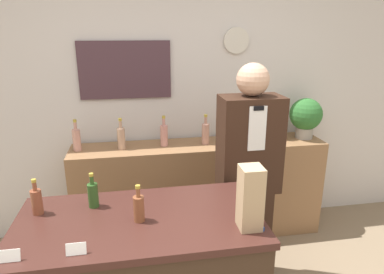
{
  "coord_description": "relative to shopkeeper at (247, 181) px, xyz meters",
  "views": [
    {
      "loc": [
        -0.35,
        -1.15,
        1.92
      ],
      "look_at": [
        0.05,
        1.12,
        1.19
      ],
      "focal_mm": 32.0,
      "sensor_mm": 36.0,
      "label": 1
    }
  ],
  "objects": [
    {
      "name": "paper_bag",
      "position": [
        -0.24,
        -0.72,
        0.25
      ],
      "size": [
        0.12,
        0.12,
        0.34
      ],
      "color": "tan",
      "rests_on": "display_counter"
    },
    {
      "name": "tape_dispenser",
      "position": [
        -0.22,
        -0.74,
        0.11
      ],
      "size": [
        0.09,
        0.06,
        0.07
      ],
      "color": "#1E4799",
      "rests_on": "display_counter"
    },
    {
      "name": "price_card_right",
      "position": [
        -1.09,
        -0.8,
        0.11
      ],
      "size": [
        0.09,
        0.02,
        0.06
      ],
      "color": "white",
      "rests_on": "display_counter"
    },
    {
      "name": "back_wall",
      "position": [
        -0.46,
        0.96,
        0.5
      ],
      "size": [
        5.2,
        0.09,
        2.7
      ],
      "color": "silver",
      "rests_on": "ground_plane"
    },
    {
      "name": "counter_bottle_1",
      "position": [
        -1.05,
        -0.36,
        0.16
      ],
      "size": [
        0.06,
        0.06,
        0.21
      ],
      "color": "#2D5221",
      "rests_on": "display_counter"
    },
    {
      "name": "shelf_bottle_0",
      "position": [
        -1.29,
        0.7,
        0.17
      ],
      "size": [
        0.07,
        0.07,
        0.27
      ],
      "color": "tan",
      "rests_on": "back_shelf"
    },
    {
      "name": "counter_bottle_2",
      "position": [
        -0.8,
        -0.56,
        0.16
      ],
      "size": [
        0.06,
        0.06,
        0.21
      ],
      "color": "brown",
      "rests_on": "display_counter"
    },
    {
      "name": "price_card_left",
      "position": [
        -1.37,
        -0.8,
        0.11
      ],
      "size": [
        0.09,
        0.02,
        0.06
      ],
      "color": "white",
      "rests_on": "display_counter"
    },
    {
      "name": "shelf_bottle_3",
      "position": [
        -0.17,
        0.69,
        0.17
      ],
      "size": [
        0.07,
        0.07,
        0.27
      ],
      "color": "tan",
      "rests_on": "back_shelf"
    },
    {
      "name": "shelf_bottle_5",
      "position": [
        0.58,
        0.68,
        0.17
      ],
      "size": [
        0.07,
        0.07,
        0.27
      ],
      "color": "tan",
      "rests_on": "back_shelf"
    },
    {
      "name": "counter_bottle_0",
      "position": [
        -1.35,
        -0.38,
        0.16
      ],
      "size": [
        0.06,
        0.06,
        0.21
      ],
      "color": "brown",
      "rests_on": "display_counter"
    },
    {
      "name": "shelf_bottle_2",
      "position": [
        -0.54,
        0.7,
        0.17
      ],
      "size": [
        0.07,
        0.07,
        0.27
      ],
      "color": "tan",
      "rests_on": "back_shelf"
    },
    {
      "name": "potted_plant",
      "position": [
        0.8,
        0.7,
        0.29
      ],
      "size": [
        0.3,
        0.3,
        0.38
      ],
      "color": "#9E998E",
      "rests_on": "back_shelf"
    },
    {
      "name": "shopkeeper",
      "position": [
        0.0,
        0.0,
        0.0
      ],
      "size": [
        0.43,
        0.27,
        1.71
      ],
      "color": "#331E14",
      "rests_on": "ground_plane"
    },
    {
      "name": "back_shelf",
      "position": [
        -0.22,
        0.69,
        -0.39
      ],
      "size": [
        2.3,
        0.42,
        0.92
      ],
      "color": "#8E6642",
      "rests_on": "ground_plane"
    },
    {
      "name": "shelf_bottle_4",
      "position": [
        0.2,
        0.7,
        0.17
      ],
      "size": [
        0.07,
        0.07,
        0.27
      ],
      "color": "tan",
      "rests_on": "back_shelf"
    },
    {
      "name": "shelf_bottle_1",
      "position": [
        -0.91,
        0.68,
        0.17
      ],
      "size": [
        0.07,
        0.07,
        0.27
      ],
      "color": "tan",
      "rests_on": "back_shelf"
    }
  ]
}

